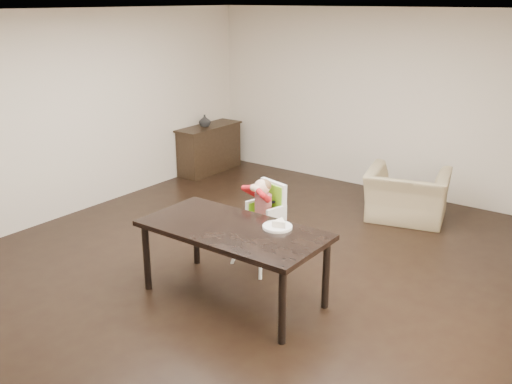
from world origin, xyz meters
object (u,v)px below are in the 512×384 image
dining_table (233,235)px  high_chair (265,205)px  armchair (407,187)px  sideboard (209,149)px

dining_table → high_chair: size_ratio=1.80×
high_chair → armchair: (0.73, 2.23, -0.25)m
dining_table → high_chair: (-0.19, 0.79, 0.03)m
dining_table → sideboard: sideboard is taller
dining_table → armchair: size_ratio=1.74×
high_chair → armchair: bearing=86.3°
dining_table → sideboard: 4.41m
armchair → sideboard: size_ratio=0.82×
dining_table → sideboard: size_ratio=1.43×
dining_table → armchair: (0.54, 3.02, -0.22)m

